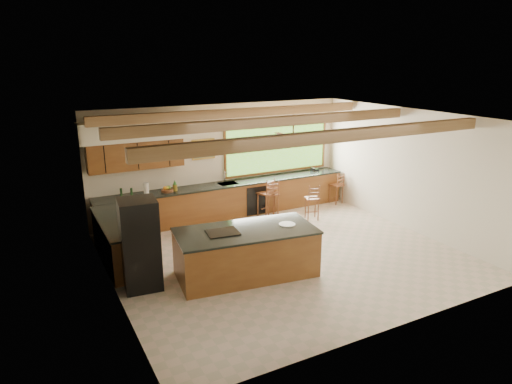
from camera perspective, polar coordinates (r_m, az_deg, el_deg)
ground at (r=10.13m, az=3.45°, el=-7.82°), size 7.20×7.20×0.00m
room_shell at (r=9.91m, az=0.87°, el=5.12°), size 7.27×6.54×3.02m
counter_run at (r=11.74m, az=-6.34°, el=-2.01°), size 7.12×3.10×1.23m
island at (r=9.07m, az=-1.26°, el=-7.53°), size 2.86×1.62×0.97m
refrigerator at (r=8.70m, az=-14.29°, el=-6.38°), size 0.74×0.72×1.73m
bar_stool_a at (r=12.28m, az=1.36°, el=-0.24°), size 0.49×0.49×1.07m
bar_stool_b at (r=12.39m, az=2.11°, el=-0.34°), size 0.42×0.42×0.99m
bar_stool_c at (r=12.12m, az=7.18°, el=-0.89°), size 0.44×0.44×0.97m
bar_stool_d at (r=13.59m, az=10.17°, el=0.80°), size 0.39×0.39×0.94m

